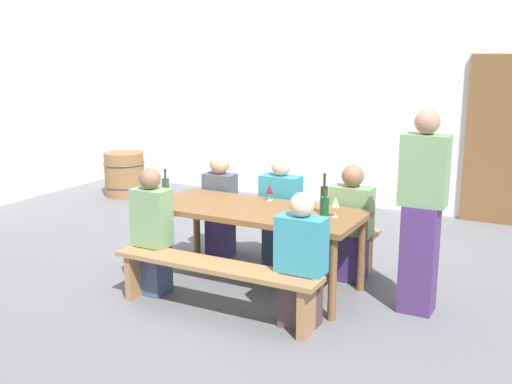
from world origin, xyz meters
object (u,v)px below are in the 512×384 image
object	(u,v)px
wine_glass_1	(270,190)
bench_near	(215,275)
wooden_door	(503,141)
wine_barrel	(124,174)
wine_bottle_0	(324,199)
wine_bottle_1	(324,209)
tasting_table	(256,216)
seated_guest_near_0	(152,234)
wine_bottle_2	(166,189)
standing_host	(421,216)
bench_far	(289,230)
seated_guest_far_0	(220,208)
seated_guest_near_1	(301,264)
seated_guest_far_1	(280,216)
wine_glass_0	(335,203)
seated_guest_far_2	(351,226)

from	to	relation	value
wine_glass_1	bench_near	bearing A→B (deg)	-88.73
wooden_door	wine_barrel	size ratio (longest dim) A/B	3.20
wine_bottle_0	wine_bottle_1	distance (m)	0.25
tasting_table	seated_guest_near_0	world-z (taller)	seated_guest_near_0
wine_bottle_2	wooden_door	bearing A→B (deg)	53.40
wine_glass_1	standing_host	size ratio (longest dim) A/B	0.09
seated_guest_near_0	tasting_table	bearing A→B (deg)	-52.25
wine_bottle_2	seated_guest_near_0	size ratio (longest dim) A/B	0.26
wine_bottle_0	seated_guest_near_0	bearing A→B (deg)	-153.90
bench_far	standing_host	distance (m)	1.64
bench_far	wine_bottle_0	distance (m)	1.03
bench_far	seated_guest_far_0	world-z (taller)	seated_guest_far_0
wine_bottle_1	wine_glass_1	xyz separation A→B (m)	(-0.74, 0.46, -0.01)
wine_bottle_2	seated_guest_near_1	xyz separation A→B (m)	(1.59, -0.41, -0.35)
seated_guest_near_0	standing_host	xyz separation A→B (m)	(2.20, 0.72, 0.28)
seated_guest_far_1	wine_glass_1	bearing A→B (deg)	1.20
seated_guest_far_0	seated_guest_far_1	bearing A→B (deg)	90.00
wine_bottle_1	wine_glass_0	xyz separation A→B (m)	(0.03, 0.19, 0.01)
wine_bottle_2	seated_guest_far_1	bearing A→B (deg)	40.76
bench_far	seated_guest_near_0	xyz separation A→B (m)	(-0.74, -1.30, 0.20)
bench_near	wine_glass_0	size ratio (longest dim) A/B	10.36
wine_glass_1	seated_guest_near_1	xyz separation A→B (m)	(0.73, -0.89, -0.34)
wine_bottle_0	wine_glass_1	bearing A→B (deg)	160.75
seated_guest_far_0	seated_guest_far_2	size ratio (longest dim) A/B	0.98
seated_guest_near_1	wine_barrel	distance (m)	5.07
wine_bottle_0	seated_guest_near_0	size ratio (longest dim) A/B	0.31
seated_guest_near_1	seated_guest_far_1	xyz separation A→B (m)	(-0.73, 1.15, 0.02)
seated_guest_near_0	wine_glass_0	bearing A→B (deg)	-67.29
wine_bottle_0	wine_glass_0	size ratio (longest dim) A/B	2.03
wooden_door	wine_bottle_2	world-z (taller)	wooden_door
tasting_table	wine_glass_0	bearing A→B (deg)	3.67
tasting_table	seated_guest_near_1	world-z (taller)	seated_guest_near_1
seated_guest_far_0	standing_host	world-z (taller)	standing_host
wine_bottle_0	seated_guest_far_0	size ratio (longest dim) A/B	0.33
bench_near	seated_guest_far_0	size ratio (longest dim) A/B	1.68
tasting_table	wine_glass_0	xyz separation A→B (m)	(0.74, 0.05, 0.21)
wine_bottle_2	seated_guest_far_1	size ratio (longest dim) A/B	0.27
wine_glass_1	wine_bottle_0	bearing A→B (deg)	-19.25
tasting_table	seated_guest_near_0	distance (m)	0.94
tasting_table	wine_barrel	world-z (taller)	tasting_table
seated_guest_far_2	wine_glass_1	bearing A→B (deg)	-70.78
tasting_table	seated_guest_near_1	distance (m)	0.92
bench_far	seated_guest_far_1	world-z (taller)	seated_guest_far_1
tasting_table	wine_bottle_1	distance (m)	0.76
seated_guest_near_1	standing_host	distance (m)	1.08
seated_guest_far_0	wine_glass_0	bearing A→B (deg)	70.37
seated_guest_near_0	wine_barrel	size ratio (longest dim) A/B	1.76
wine_glass_1	seated_guest_far_1	bearing A→B (deg)	91.20
bench_near	bench_far	bearing A→B (deg)	90.00
bench_far	wine_glass_1	bearing A→B (deg)	-93.27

